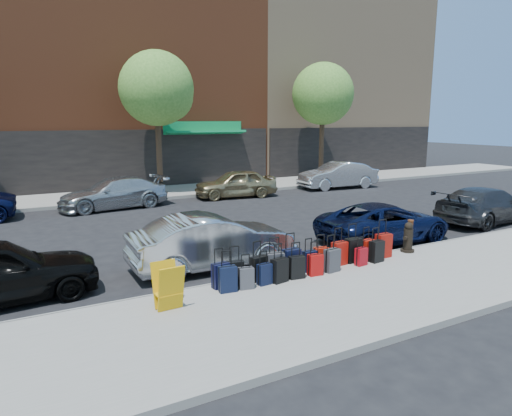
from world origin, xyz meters
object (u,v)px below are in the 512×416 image
suitcase_front_5 (309,261)px  car_near_2 (384,222)px  car_near_3 (486,205)px  car_far_3 (338,175)px  tree_right (325,96)px  car_far_1 (114,193)px  fire_hydrant (408,238)px  car_near_1 (213,241)px  tree_center (159,91)px  bollard (410,235)px  display_rack (168,287)px  car_far_2 (236,184)px

suitcase_front_5 → car_near_2: car_near_2 is taller
car_near_3 → car_far_3: bearing=-8.7°
tree_right → car_far_1: tree_right is taller
car_near_2 → car_near_3: bearing=-87.0°
car_near_2 → car_far_3: size_ratio=0.99×
tree_right → car_far_1: (-13.59, -2.56, -4.72)m
suitcase_front_5 → fire_hydrant: (3.54, 0.05, 0.14)m
tree_right → car_near_1: size_ratio=1.63×
tree_center → car_near_3: 16.11m
bollard → car_far_1: bearing=117.6°
display_rack → tree_right: bearing=41.7°
tree_center → car_far_2: 6.15m
car_near_2 → car_far_1: bearing=34.2°
fire_hydrant → car_far_1: bearing=100.0°
suitcase_front_5 → car_near_1: 2.65m
fire_hydrant → car_near_2: bearing=51.8°
car_near_3 → car_far_1: (-12.13, 9.91, 0.00)m
bollard → car_near_1: (-5.53, 1.75, 0.10)m
car_far_3 → car_near_3: bearing=0.8°
tree_right → car_far_1: 14.61m
fire_hydrant → car_near_2: car_near_2 is taller
tree_center → suitcase_front_5: tree_center is taller
suitcase_front_5 → car_far_1: 12.02m
bollard → fire_hydrant: bearing=-160.8°
car_far_1 → car_far_3: size_ratio=1.02×
display_rack → car_far_3: size_ratio=0.20×
suitcase_front_5 → display_rack: 3.95m
car_near_2 → car_far_3: (6.18, 10.15, 0.13)m
bollard → display_rack: 7.58m
car_near_1 → car_far_3: (12.22, 9.96, 0.04)m
display_rack → car_near_2: car_near_2 is taller
fire_hydrant → car_far_3: bearing=42.8°
car_far_3 → tree_center: bearing=-99.9°
tree_center → fire_hydrant: 15.36m
tree_center → display_rack: 16.28m
car_near_2 → tree_center: bearing=16.5°
car_far_2 → car_far_3: bearing=97.3°
suitcase_front_5 → display_rack: (-3.91, -0.57, 0.20)m
display_rack → car_far_2: car_far_2 is taller
car_near_1 → car_near_2: 6.04m
car_near_3 → car_near_1: bearing=85.2°
tree_center → car_near_1: 13.56m
tree_right → car_near_2: 15.23m
bollard → car_far_1: size_ratio=0.19×
car_near_2 → car_near_3: car_near_3 is taller
car_near_2 → car_near_1: bearing=89.1°
fire_hydrant → car_near_3: size_ratio=0.18×
car_far_1 → car_near_1: bearing=-3.0°
fire_hydrant → display_rack: display_rack is taller
tree_center → car_near_2: size_ratio=1.58×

